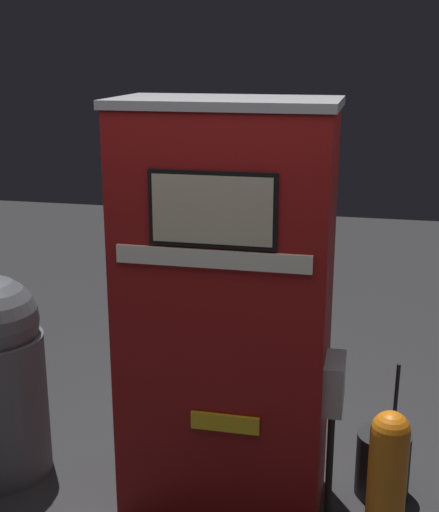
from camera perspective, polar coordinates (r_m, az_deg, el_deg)
The scene contains 3 objects.
gas_pump at distance 3.39m, azimuth 0.54°, elevation -4.75°, with size 1.07×0.58×2.02m.
safety_bollard at distance 3.11m, azimuth 13.11°, elevation -18.79°, with size 0.16×0.16×0.87m.
squeegee_bucket at distance 3.91m, azimuth 12.93°, elevation -15.89°, with size 0.28×0.28×0.76m.
Camera 1 is at (0.66, -2.83, 2.22)m, focal length 50.00 mm.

